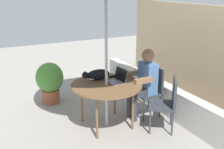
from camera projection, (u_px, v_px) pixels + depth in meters
The scene contains 10 objects.
ground_plane at pixel (107, 125), 4.53m from camera, with size 14.00×14.00×0.00m, color gray.
fence_back at pixel (203, 56), 5.10m from camera, with size 4.60×0.08×1.90m, color tan.
planter_wall_low at pixel (165, 98), 4.96m from camera, with size 4.14×0.20×0.52m, color beige.
patio_table at pixel (106, 87), 4.32m from camera, with size 1.14×1.14×0.73m.
chair_occupied at pixel (151, 88), 4.74m from camera, with size 0.40×0.40×0.88m.
chair_empty at pixel (168, 100), 4.22m from camera, with size 0.56×0.56×0.88m.
person_seated at pixel (144, 80), 4.62m from camera, with size 0.48×0.48×1.22m.
laptop at pixel (118, 78), 4.41m from camera, with size 0.32×0.28×0.21m.
cat at pixel (97, 75), 4.50m from camera, with size 0.21×0.65×0.17m.
potted_plant_near_fence at pixel (50, 80), 5.27m from camera, with size 0.53×0.53×0.81m.
Camera 1 is at (3.64, -1.75, 2.23)m, focal length 43.33 mm.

